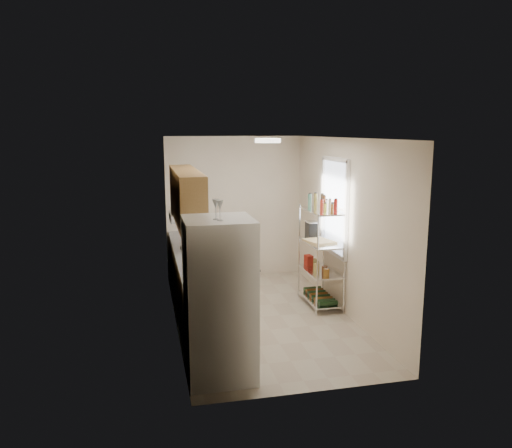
{
  "coord_description": "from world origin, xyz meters",
  "views": [
    {
      "loc": [
        -1.63,
        -6.77,
        2.71
      ],
      "look_at": [
        -0.03,
        0.25,
        1.35
      ],
      "focal_mm": 35.0,
      "sensor_mm": 36.0,
      "label": 1
    }
  ],
  "objects_px": {
    "refrigerator": "(219,299)",
    "frying_pan_large": "(188,248)",
    "rice_cooker": "(190,245)",
    "cutting_board": "(319,241)",
    "espresso_machine": "(312,230)"
  },
  "relations": [
    {
      "from": "rice_cooker",
      "to": "espresso_machine",
      "type": "bearing_deg",
      "value": 1.85
    },
    {
      "from": "refrigerator",
      "to": "rice_cooker",
      "type": "bearing_deg",
      "value": 92.78
    },
    {
      "from": "frying_pan_large",
      "to": "espresso_machine",
      "type": "distance_m",
      "value": 1.97
    },
    {
      "from": "rice_cooker",
      "to": "frying_pan_large",
      "type": "xyz_separation_m",
      "value": [
        -0.01,
        0.2,
        -0.08
      ]
    },
    {
      "from": "cutting_board",
      "to": "espresso_machine",
      "type": "distance_m",
      "value": 0.34
    },
    {
      "from": "rice_cooker",
      "to": "frying_pan_large",
      "type": "relative_size",
      "value": 0.98
    },
    {
      "from": "refrigerator",
      "to": "cutting_board",
      "type": "height_order",
      "value": "refrigerator"
    },
    {
      "from": "frying_pan_large",
      "to": "cutting_board",
      "type": "bearing_deg",
      "value": 2.47
    },
    {
      "from": "refrigerator",
      "to": "cutting_board",
      "type": "distance_m",
      "value": 2.68
    },
    {
      "from": "rice_cooker",
      "to": "refrigerator",
      "type": "bearing_deg",
      "value": -87.22
    },
    {
      "from": "rice_cooker",
      "to": "frying_pan_large",
      "type": "bearing_deg",
      "value": 92.96
    },
    {
      "from": "refrigerator",
      "to": "cutting_board",
      "type": "relative_size",
      "value": 3.96
    },
    {
      "from": "rice_cooker",
      "to": "espresso_machine",
      "type": "height_order",
      "value": "espresso_machine"
    },
    {
      "from": "frying_pan_large",
      "to": "espresso_machine",
      "type": "xyz_separation_m",
      "value": [
        1.95,
        -0.14,
        0.22
      ]
    },
    {
      "from": "refrigerator",
      "to": "frying_pan_large",
      "type": "relative_size",
      "value": 6.92
    }
  ]
}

